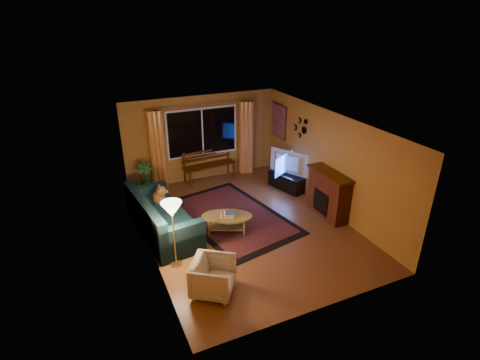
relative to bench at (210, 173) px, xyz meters
name	(u,v)px	position (x,y,z in m)	size (l,w,h in m)	color
floor	(245,225)	(-0.11, -2.75, -0.25)	(4.50, 6.00, 0.02)	brown
ceiling	(246,122)	(-0.11, -2.75, 2.27)	(4.50, 6.00, 0.02)	white
wall_back	(202,138)	(-0.11, 0.26, 1.01)	(4.50, 0.02, 2.50)	#BD8238
wall_left	(144,196)	(-2.37, -2.75, 1.01)	(0.02, 6.00, 2.50)	#BD8238
wall_right	(328,162)	(2.15, -2.75, 1.01)	(0.02, 6.00, 2.50)	#BD8238
window	(202,132)	(-0.11, 0.19, 1.21)	(2.00, 0.02, 1.30)	black
curtain_rod	(202,105)	(-0.11, 0.15, 2.01)	(0.03, 0.03, 3.20)	#BF8C3F
curtain_left	(157,150)	(-1.46, 0.13, 0.88)	(0.36, 0.36, 2.24)	orange
curtain_right	(246,138)	(1.24, 0.13, 0.88)	(0.36, 0.36, 2.24)	orange
bench	(210,173)	(0.00, 0.00, 0.00)	(1.59, 0.47, 0.48)	#3F1D02
potted_plant	(145,179)	(-1.93, -0.23, 0.24)	(0.53, 0.53, 0.95)	#235B1E
sofa	(163,215)	(-1.95, -2.30, 0.23)	(1.00, 2.34, 0.95)	#10272F
dog	(159,196)	(-1.90, -1.78, 0.45)	(0.30, 0.41, 0.45)	brown
armchair	(213,275)	(-1.60, -4.60, 0.13)	(0.72, 0.67, 0.74)	beige
floor_lamp	(174,235)	(-2.01, -3.57, 0.47)	(0.24, 0.24, 1.41)	#BF8C3F
rug	(231,216)	(-0.26, -2.27, -0.23)	(2.11, 3.34, 0.02)	maroon
coffee_table	(227,224)	(-0.61, -2.84, -0.03)	(1.16, 1.16, 0.42)	olive
tv_console	(286,182)	(1.76, -1.46, -0.01)	(0.36, 1.08, 0.45)	black
television	(287,163)	(1.76, -1.46, 0.55)	(1.16, 0.15, 0.67)	black
fireplace	(328,195)	(1.94, -3.15, 0.31)	(0.40, 1.20, 1.10)	maroon
mirror_cluster	(300,126)	(2.10, -1.45, 1.56)	(0.06, 0.60, 0.56)	black
painting	(279,121)	(2.11, -0.30, 1.41)	(0.04, 0.76, 0.96)	#E9470D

